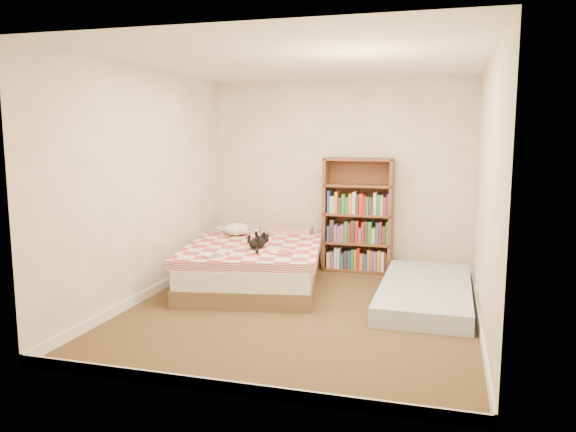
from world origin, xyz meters
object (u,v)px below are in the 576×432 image
(bookshelf, at_px, (358,229))
(bed, at_px, (256,263))
(white_dog, at_px, (236,229))
(floor_mattress, at_px, (425,292))
(black_cat, at_px, (259,242))

(bookshelf, bearing_deg, bed, -136.71)
(bed, xyz_separation_m, white_dog, (-0.40, 0.39, 0.33))
(floor_mattress, height_order, black_cat, black_cat)
(black_cat, xyz_separation_m, white_dog, (-0.52, 0.64, 0.02))
(floor_mattress, bearing_deg, bed, 176.44)
(white_dog, bearing_deg, black_cat, -68.43)
(bed, xyz_separation_m, black_cat, (0.13, -0.25, 0.31))
(bed, bearing_deg, black_cat, -73.67)
(bookshelf, xyz_separation_m, floor_mattress, (0.93, -1.15, -0.46))
(bed, relative_size, bookshelf, 1.57)
(floor_mattress, relative_size, white_dog, 5.23)
(black_cat, distance_m, white_dog, 0.83)
(floor_mattress, distance_m, white_dog, 2.51)
(bookshelf, relative_size, black_cat, 2.42)
(floor_mattress, xyz_separation_m, white_dog, (-2.40, 0.53, 0.49))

